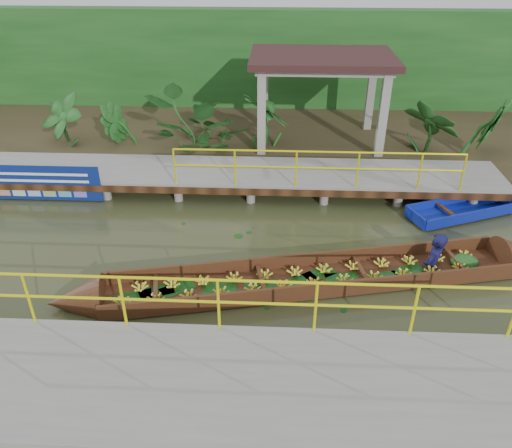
{
  "coord_description": "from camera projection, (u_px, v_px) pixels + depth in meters",
  "views": [
    {
      "loc": [
        1.73,
        -9.4,
        6.5
      ],
      "look_at": [
        1.25,
        0.5,
        0.6
      ],
      "focal_mm": 35.0,
      "sensor_mm": 36.0,
      "label": 1
    }
  ],
  "objects": [
    {
      "name": "near_dock",
      "position": [
        225.0,
        396.0,
        7.67
      ],
      "size": [
        18.0,
        2.4,
        1.73
      ],
      "color": "gray",
      "rests_on": "ground"
    },
    {
      "name": "moored_blue_boat",
      "position": [
        486.0,
        206.0,
        13.24
      ],
      "size": [
        3.39,
        2.04,
        0.79
      ],
      "rotation": [
        0.0,
        0.0,
        0.39
      ],
      "color": "#0D1D95",
      "rests_on": "ground"
    },
    {
      "name": "blue_banner",
      "position": [
        42.0,
        183.0,
        13.5
      ],
      "size": [
        3.25,
        0.04,
        1.02
      ],
      "color": "navy",
      "rests_on": "ground"
    },
    {
      "name": "far_dock",
      "position": [
        218.0,
        174.0,
        14.16
      ],
      "size": [
        16.0,
        2.06,
        1.66
      ],
      "color": "gray",
      "rests_on": "ground"
    },
    {
      "name": "land_strip",
      "position": [
        230.0,
        132.0,
        17.79
      ],
      "size": [
        30.0,
        8.0,
        0.45
      ],
      "primitive_type": "cube",
      "color": "#312618",
      "rests_on": "ground"
    },
    {
      "name": "vendor_boat",
      "position": [
        326.0,
        273.0,
        10.52
      ],
      "size": [
        10.69,
        3.24,
        2.17
      ],
      "rotation": [
        0.0,
        0.0,
        0.21
      ],
      "color": "#3C1C10",
      "rests_on": "ground"
    },
    {
      "name": "foliage_backdrop",
      "position": [
        235.0,
        65.0,
        19.03
      ],
      "size": [
        30.0,
        0.8,
        4.0
      ],
      "primitive_type": "cube",
      "color": "#184516",
      "rests_on": "ground"
    },
    {
      "name": "pavilion",
      "position": [
        322.0,
        67.0,
        15.31
      ],
      "size": [
        4.4,
        3.0,
        3.0
      ],
      "color": "gray",
      "rests_on": "ground"
    },
    {
      "name": "tropical_plants",
      "position": [
        257.0,
        129.0,
        15.38
      ],
      "size": [
        14.12,
        1.12,
        1.4
      ],
      "color": "#184516",
      "rests_on": "ground"
    },
    {
      "name": "ground",
      "position": [
        201.0,
        256.0,
        11.46
      ],
      "size": [
        80.0,
        80.0,
        0.0
      ],
      "primitive_type": "plane",
      "color": "#2E361B",
      "rests_on": "ground"
    }
  ]
}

